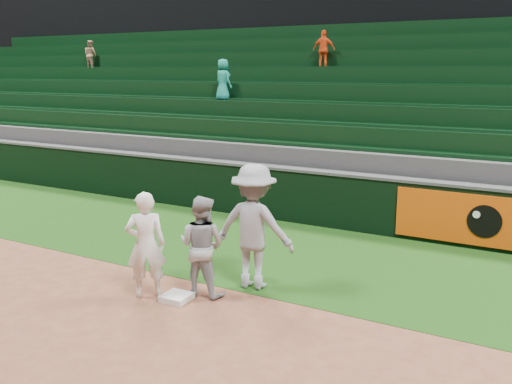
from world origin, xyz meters
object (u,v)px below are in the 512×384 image
(baserunner, at_px, (202,246))
(first_baseman, at_px, (146,245))
(base_coach, at_px, (254,227))
(first_base, at_px, (177,297))

(baserunner, bearing_deg, first_baseman, 31.47)
(first_baseman, distance_m, base_coach, 1.70)
(first_base, xyz_separation_m, base_coach, (0.75, 1.06, 0.96))
(first_base, bearing_deg, baserunner, 62.85)
(baserunner, distance_m, base_coach, 0.88)
(base_coach, bearing_deg, first_base, 47.25)
(first_baseman, height_order, base_coach, base_coach)
(first_base, xyz_separation_m, first_baseman, (-0.48, -0.10, 0.78))
(first_baseman, distance_m, baserunner, 0.85)
(first_baseman, xyz_separation_m, base_coach, (1.23, 1.15, 0.18))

